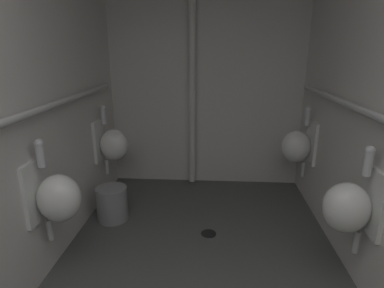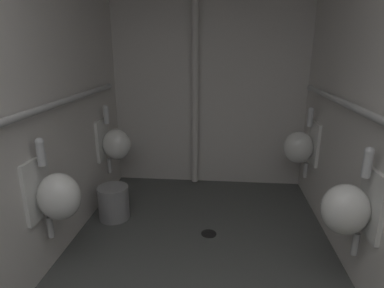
{
  "view_description": "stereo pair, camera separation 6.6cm",
  "coord_description": "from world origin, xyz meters",
  "px_view_note": "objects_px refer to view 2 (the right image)",
  "views": [
    {
      "loc": [
        0.09,
        -0.12,
        1.63
      ],
      "look_at": [
        -0.08,
        2.33,
        0.88
      ],
      "focal_mm": 29.63,
      "sensor_mm": 36.0,
      "label": 1
    },
    {
      "loc": [
        0.15,
        -0.12,
        1.63
      ],
      "look_at": [
        -0.08,
        2.33,
        0.88
      ],
      "focal_mm": 29.63,
      "sensor_mm": 36.0,
      "label": 2
    }
  ],
  "objects_px": {
    "urinal_right_mid": "(349,208)",
    "floor_drain": "(209,233)",
    "urinal_left_mid": "(56,195)",
    "standpipe_back_wall": "(195,80)",
    "urinal_left_far": "(115,143)",
    "urinal_right_far": "(300,146)",
    "waste_bin": "(114,202)"
  },
  "relations": [
    {
      "from": "urinal_left_mid",
      "to": "floor_drain",
      "type": "bearing_deg",
      "value": 30.43
    },
    {
      "from": "urinal_right_mid",
      "to": "urinal_right_far",
      "type": "relative_size",
      "value": 1.0
    },
    {
      "from": "standpipe_back_wall",
      "to": "urinal_left_mid",
      "type": "bearing_deg",
      "value": -115.32
    },
    {
      "from": "urinal_left_far",
      "to": "standpipe_back_wall",
      "type": "relative_size",
      "value": 0.3
    },
    {
      "from": "waste_bin",
      "to": "urinal_left_mid",
      "type": "bearing_deg",
      "value": -97.04
    },
    {
      "from": "waste_bin",
      "to": "urinal_right_mid",
      "type": "bearing_deg",
      "value": -23.88
    },
    {
      "from": "urinal_left_far",
      "to": "standpipe_back_wall",
      "type": "height_order",
      "value": "standpipe_back_wall"
    },
    {
      "from": "urinal_left_far",
      "to": "urinal_right_mid",
      "type": "bearing_deg",
      "value": -32.6
    },
    {
      "from": "urinal_left_far",
      "to": "urinal_right_far",
      "type": "xyz_separation_m",
      "value": [
        1.97,
        0.07,
        0.0
      ]
    },
    {
      "from": "urinal_left_mid",
      "to": "urinal_right_far",
      "type": "bearing_deg",
      "value": 33.91
    },
    {
      "from": "floor_drain",
      "to": "waste_bin",
      "type": "height_order",
      "value": "waste_bin"
    },
    {
      "from": "urinal_left_far",
      "to": "urinal_right_mid",
      "type": "xyz_separation_m",
      "value": [
        1.97,
        -1.26,
        0.0
      ]
    },
    {
      "from": "standpipe_back_wall",
      "to": "waste_bin",
      "type": "bearing_deg",
      "value": -128.05
    },
    {
      "from": "urinal_left_far",
      "to": "waste_bin",
      "type": "distance_m",
      "value": 0.65
    },
    {
      "from": "standpipe_back_wall",
      "to": "urinal_right_mid",
      "type": "bearing_deg",
      "value": -56.92
    },
    {
      "from": "standpipe_back_wall",
      "to": "waste_bin",
      "type": "height_order",
      "value": "standpipe_back_wall"
    },
    {
      "from": "urinal_right_mid",
      "to": "waste_bin",
      "type": "bearing_deg",
      "value": 156.12
    },
    {
      "from": "urinal_left_mid",
      "to": "urinal_right_mid",
      "type": "height_order",
      "value": "same"
    },
    {
      "from": "urinal_left_far",
      "to": "urinal_right_far",
      "type": "distance_m",
      "value": 1.97
    },
    {
      "from": "urinal_right_mid",
      "to": "urinal_right_far",
      "type": "height_order",
      "value": "same"
    },
    {
      "from": "urinal_right_mid",
      "to": "floor_drain",
      "type": "distance_m",
      "value": 1.28
    },
    {
      "from": "urinal_left_far",
      "to": "floor_drain",
      "type": "distance_m",
      "value": 1.38
    },
    {
      "from": "standpipe_back_wall",
      "to": "urinal_left_far",
      "type": "bearing_deg",
      "value": -149.13
    },
    {
      "from": "urinal_right_far",
      "to": "floor_drain",
      "type": "xyz_separation_m",
      "value": [
        -0.92,
        -0.7,
        -0.64
      ]
    },
    {
      "from": "urinal_right_far",
      "to": "standpipe_back_wall",
      "type": "relative_size",
      "value": 0.3
    },
    {
      "from": "urinal_left_mid",
      "to": "standpipe_back_wall",
      "type": "height_order",
      "value": "standpipe_back_wall"
    },
    {
      "from": "urinal_left_mid",
      "to": "urinal_left_far",
      "type": "relative_size",
      "value": 1.0
    },
    {
      "from": "urinal_left_far",
      "to": "floor_drain",
      "type": "relative_size",
      "value": 5.39
    },
    {
      "from": "standpipe_back_wall",
      "to": "urinal_right_far",
      "type": "bearing_deg",
      "value": -20.35
    },
    {
      "from": "urinal_left_far",
      "to": "urinal_right_far",
      "type": "height_order",
      "value": "same"
    },
    {
      "from": "urinal_right_mid",
      "to": "standpipe_back_wall",
      "type": "height_order",
      "value": "standpipe_back_wall"
    },
    {
      "from": "urinal_right_mid",
      "to": "standpipe_back_wall",
      "type": "relative_size",
      "value": 0.3
    }
  ]
}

